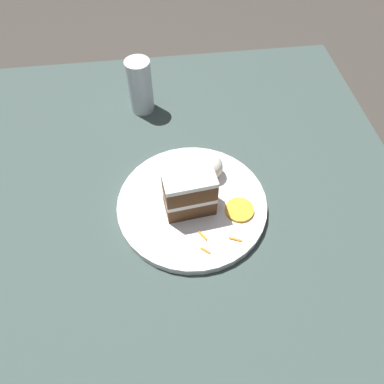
{
  "coord_description": "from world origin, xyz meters",
  "views": [
    {
      "loc": [
        0.5,
        -0.05,
        0.68
      ],
      "look_at": [
        0.06,
        0.01,
        0.09
      ],
      "focal_mm": 35.0,
      "sensor_mm": 36.0,
      "label": 1
    }
  ],
  "objects_px": {
    "cream_dollop": "(212,167)",
    "orange_garnish": "(239,210)",
    "drinking_glass": "(141,89)",
    "plate": "(192,205)",
    "cake_slice": "(189,193)"
  },
  "relations": [
    {
      "from": "cake_slice",
      "to": "orange_garnish",
      "type": "bearing_deg",
      "value": -108.36
    },
    {
      "from": "plate",
      "to": "drinking_glass",
      "type": "bearing_deg",
      "value": -165.09
    },
    {
      "from": "cake_slice",
      "to": "cream_dollop",
      "type": "distance_m",
      "value": 0.1
    },
    {
      "from": "plate",
      "to": "orange_garnish",
      "type": "height_order",
      "value": "orange_garnish"
    },
    {
      "from": "orange_garnish",
      "to": "cream_dollop",
      "type": "bearing_deg",
      "value": -158.02
    },
    {
      "from": "cake_slice",
      "to": "plate",
      "type": "bearing_deg",
      "value": -35.21
    },
    {
      "from": "cake_slice",
      "to": "orange_garnish",
      "type": "height_order",
      "value": "cake_slice"
    },
    {
      "from": "plate",
      "to": "cake_slice",
      "type": "xyz_separation_m",
      "value": [
        0.01,
        -0.01,
        0.06
      ]
    },
    {
      "from": "cream_dollop",
      "to": "orange_garnish",
      "type": "distance_m",
      "value": 0.11
    },
    {
      "from": "cake_slice",
      "to": "drinking_glass",
      "type": "distance_m",
      "value": 0.35
    },
    {
      "from": "orange_garnish",
      "to": "plate",
      "type": "bearing_deg",
      "value": -110.23
    },
    {
      "from": "cream_dollop",
      "to": "drinking_glass",
      "type": "bearing_deg",
      "value": -151.83
    },
    {
      "from": "plate",
      "to": "orange_garnish",
      "type": "distance_m",
      "value": 0.1
    },
    {
      "from": "orange_garnish",
      "to": "drinking_glass",
      "type": "xyz_separation_m",
      "value": [
        -0.36,
        -0.18,
        0.04
      ]
    },
    {
      "from": "orange_garnish",
      "to": "drinking_glass",
      "type": "bearing_deg",
      "value": -153.52
    }
  ]
}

